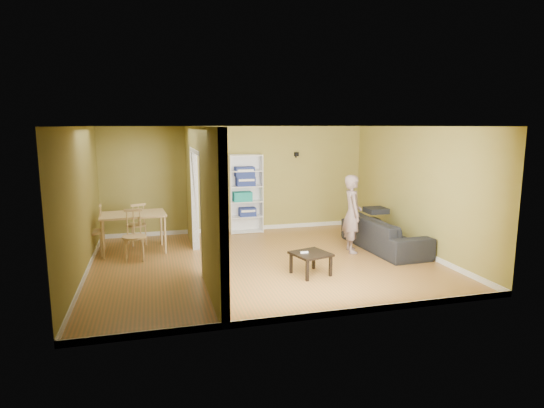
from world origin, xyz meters
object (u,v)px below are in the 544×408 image
(chair_left, at_px, (92,231))
(chair_near, at_px, (134,235))
(bookshelf, at_px, (245,194))
(chair_far, at_px, (136,224))
(coffee_table, at_px, (311,256))
(dining_table, at_px, (133,217))
(sofa, at_px, (385,229))
(person, at_px, (352,207))

(chair_left, xyz_separation_m, chair_near, (0.83, -0.58, -0.02))
(bookshelf, distance_m, chair_far, 2.70)
(coffee_table, distance_m, dining_table, 3.89)
(dining_table, relative_size, chair_far, 1.38)
(chair_left, bearing_deg, chair_far, 124.91)
(chair_left, height_order, chair_near, chair_left)
(bookshelf, distance_m, dining_table, 2.89)
(chair_left, relative_size, chair_near, 1.03)
(chair_left, bearing_deg, chair_near, 51.90)
(chair_left, distance_m, chair_near, 1.02)
(sofa, bearing_deg, chair_near, 81.41)
(bookshelf, relative_size, chair_near, 1.92)
(coffee_table, bearing_deg, sofa, 29.92)
(dining_table, bearing_deg, chair_near, -87.19)
(coffee_table, bearing_deg, bookshelf, 97.17)
(person, bearing_deg, bookshelf, 47.21)
(chair_near, bearing_deg, person, -6.97)
(chair_left, bearing_deg, bookshelf, 106.90)
(coffee_table, height_order, chair_near, chair_near)
(sofa, bearing_deg, coffee_table, 116.98)
(person, xyz_separation_m, chair_near, (-4.37, 0.53, -0.45))
(person, height_order, bookshelf, bookshelf)
(sofa, height_order, chair_far, chair_far)
(dining_table, height_order, chair_near, chair_near)
(bookshelf, height_order, dining_table, bookshelf)
(dining_table, distance_m, chair_left, 0.84)
(coffee_table, height_order, chair_far, chair_far)
(sofa, bearing_deg, person, 88.43)
(sofa, bearing_deg, dining_table, 74.51)
(bookshelf, height_order, chair_far, bookshelf)
(bookshelf, distance_m, coffee_table, 3.63)
(dining_table, xyz_separation_m, chair_near, (0.03, -0.64, -0.24))
(sofa, distance_m, chair_left, 6.07)
(bookshelf, xyz_separation_m, chair_near, (-2.60, -1.84, -0.46))
(person, xyz_separation_m, bookshelf, (-1.77, 2.36, 0.01))
(coffee_table, distance_m, chair_far, 4.24)
(coffee_table, bearing_deg, dining_table, 142.50)
(sofa, distance_m, chair_far, 5.42)
(person, relative_size, chair_left, 1.84)
(sofa, relative_size, person, 1.22)
(dining_table, distance_m, chair_near, 0.69)
(person, distance_m, bookshelf, 2.95)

